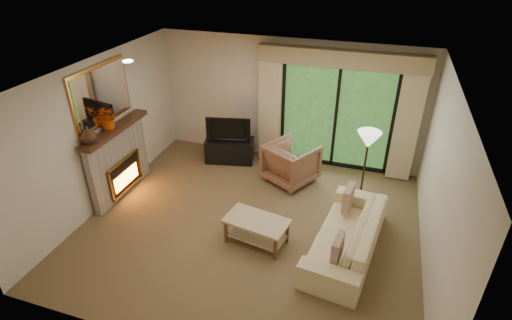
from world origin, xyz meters
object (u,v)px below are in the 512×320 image
(sofa, at_px, (347,234))
(media_console, at_px, (230,150))
(coffee_table, at_px, (257,231))
(armchair, at_px, (291,163))

(sofa, bearing_deg, media_console, -119.99)
(coffee_table, bearing_deg, sofa, 20.34)
(sofa, relative_size, coffee_table, 2.24)
(sofa, xyz_separation_m, coffee_table, (-1.37, -0.25, -0.10))
(coffee_table, bearing_deg, media_console, 130.14)
(media_console, xyz_separation_m, coffee_table, (1.37, -2.35, -0.03))
(armchair, relative_size, sofa, 0.40)
(media_console, height_order, coffee_table, media_console)
(media_console, height_order, armchair, armchair)
(sofa, distance_m, coffee_table, 1.40)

